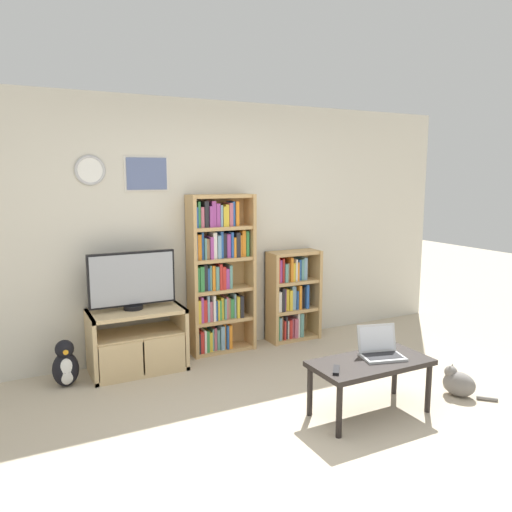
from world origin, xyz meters
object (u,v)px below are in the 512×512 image
at_px(penguin_figurine, 66,365).
at_px(bookshelf_tall, 218,274).
at_px(tv_stand, 138,340).
at_px(coffee_table, 370,367).
at_px(television, 132,280).
at_px(cat, 458,383).
at_px(remote_near_laptop, 336,370).
at_px(laptop, 380,349).
at_px(bookshelf_short, 290,296).

bearing_deg(penguin_figurine, bookshelf_tall, 8.05).
relative_size(tv_stand, coffee_table, 0.93).
bearing_deg(tv_stand, bookshelf_tall, 9.74).
bearing_deg(bookshelf_tall, penguin_figurine, -171.95).
xyz_separation_m(television, penguin_figurine, (-0.64, -0.10, -0.69)).
relative_size(television, cat, 2.00).
bearing_deg(coffee_table, bookshelf_tall, 105.00).
height_order(bookshelf_tall, penguin_figurine, bookshelf_tall).
xyz_separation_m(coffee_table, remote_near_laptop, (-0.36, -0.05, 0.06)).
bearing_deg(television, tv_stand, -57.59).
xyz_separation_m(coffee_table, laptop, (0.13, 0.04, 0.11)).
xyz_separation_m(remote_near_laptop, penguin_figurine, (-1.69, 1.68, -0.25)).
distance_m(bookshelf_tall, penguin_figurine, 1.70).
bearing_deg(bookshelf_tall, laptop, -71.01).
relative_size(laptop, remote_near_laptop, 2.46).
relative_size(television, laptop, 2.15).
distance_m(tv_stand, penguin_figurine, 0.67).
bearing_deg(laptop, penguin_figurine, 158.65).
height_order(bookshelf_short, cat, bookshelf_short).
relative_size(coffee_table, cat, 2.34).
xyz_separation_m(television, bookshelf_tall, (0.92, 0.12, -0.05)).
xyz_separation_m(television, cat, (2.29, -1.81, -0.77)).
distance_m(bookshelf_short, remote_near_laptop, 2.03).
bearing_deg(television, laptop, -47.50).
relative_size(television, remote_near_laptop, 5.29).
bearing_deg(tv_stand, laptop, -47.33).
distance_m(television, penguin_figurine, 0.94).
height_order(tv_stand, penguin_figurine, tv_stand).
bearing_deg(penguin_figurine, bookshelf_short, 4.99).
distance_m(television, bookshelf_tall, 0.93).
height_order(bookshelf_tall, laptop, bookshelf_tall).
distance_m(remote_near_laptop, cat, 1.29).
xyz_separation_m(laptop, penguin_figurine, (-2.18, 1.58, -0.30)).
relative_size(bookshelf_short, remote_near_laptop, 6.64).
relative_size(tv_stand, penguin_figurine, 2.09).
relative_size(bookshelf_short, cat, 2.51).
distance_m(remote_near_laptop, penguin_figurine, 2.39).
bearing_deg(remote_near_laptop, television, -20.79).
bearing_deg(bookshelf_tall, coffee_table, -75.00).
distance_m(bookshelf_tall, laptop, 1.94).
bearing_deg(penguin_figurine, television, 8.68).
distance_m(tv_stand, cat, 2.89).
bearing_deg(bookshelf_short, coffee_table, -101.58).
bearing_deg(coffee_table, cat, -5.50).
bearing_deg(coffee_table, penguin_figurine, 141.60).
relative_size(tv_stand, bookshelf_tall, 0.53).
height_order(television, bookshelf_tall, bookshelf_tall).
relative_size(tv_stand, laptop, 2.34).
relative_size(tv_stand, cat, 2.18).
xyz_separation_m(tv_stand, bookshelf_tall, (0.90, 0.15, 0.53)).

